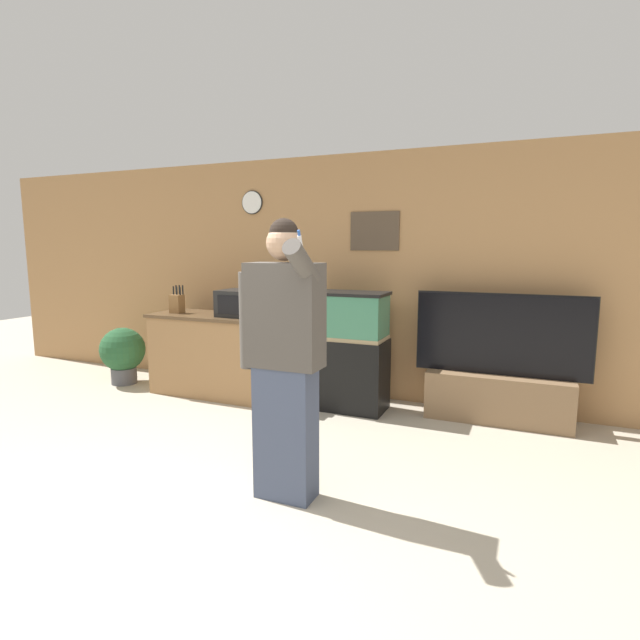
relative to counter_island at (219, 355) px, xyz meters
name	(u,v)px	position (x,y,z in m)	size (l,w,h in m)	color
ground_plane	(174,527)	(1.29, -2.37, -0.45)	(18.00, 18.00, 0.00)	#B2A893
wall_back_paneled	(347,277)	(1.29, 0.58, 0.85)	(10.00, 0.08, 2.60)	#A87A4C
counter_island	(219,355)	(0.00, 0.00, 0.00)	(1.54, 0.62, 0.90)	olive
microwave	(245,303)	(0.34, 0.01, 0.59)	(0.54, 0.40, 0.28)	black
knife_block	(177,303)	(-0.50, -0.06, 0.56)	(0.13, 0.12, 0.31)	brown
aquarium_on_stand	(345,350)	(1.45, 0.09, 0.15)	(0.83, 0.44, 1.19)	black
tv_on_stand	(499,384)	(2.91, 0.30, -0.09)	(1.57, 0.40, 1.21)	brown
person_standing	(284,357)	(1.72, -1.78, 0.49)	(0.57, 0.43, 1.81)	#424C66
potted_plant	(123,352)	(-1.31, -0.09, -0.07)	(0.52, 0.52, 0.68)	#4C4C51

